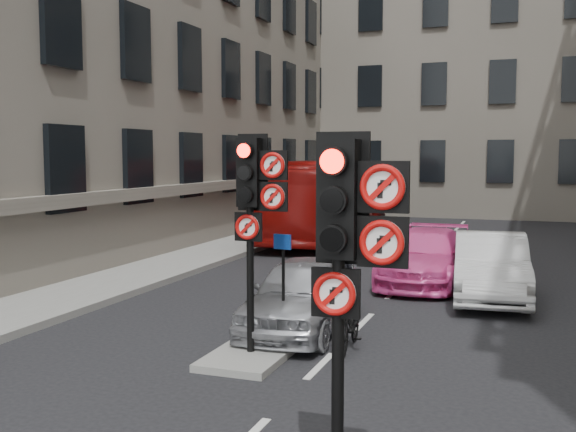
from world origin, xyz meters
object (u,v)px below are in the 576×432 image
Objects in this scene: bus_red at (328,200)px; motorcycle at (350,322)px; motorcyclist at (344,279)px; signal_near at (347,239)px; car_silver at (303,294)px; car_white at (490,266)px; car_pink at (425,257)px; signal_far at (255,195)px; info_sign at (283,272)px.

bus_red is 6.84× the size of motorcycle.
signal_near is at bearing 129.74° from motorcyclist.
motorcyclist reaches higher than car_silver.
car_white reaches higher than car_silver.
car_pink is at bearing -78.85° from motorcyclist.
car_pink is at bearing 94.66° from signal_near.
car_silver is at bearing 92.99° from motorcyclist.
signal_far reaches higher than motorcycle.
signal_near is at bearing -69.85° from car_silver.
bus_red is (-5.04, 8.19, 0.85)m from car_pink.
signal_near is at bearing -56.98° from signal_far.
motorcycle is (4.72, -14.73, -1.06)m from bus_red.
signal_far is 7.31m from car_white.
motorcycle is at bearing -91.48° from car_pink.
car_silver is (0.15, 2.01, -2.00)m from signal_far.
signal_far is 2.22× the size of motorcyclist.
info_sign is (-3.15, -5.45, 0.58)m from car_white.
motorcyclist is (4.01, -12.53, -0.74)m from bus_red.
car_silver is 2.20× the size of info_sign.
motorcyclist is (0.63, 3.23, -1.90)m from signal_far.
info_sign is at bearing -125.28° from car_white.
signal_far reaches higher than info_sign.
signal_far is 1.90× the size of info_sign.
car_silver is 14.23m from bus_red.
car_silver is at bearing -103.81° from car_pink.
motorcycle is (-1.27, 5.03, -2.09)m from signal_near.
motorcycle is at bearing -41.67° from car_silver.
signal_near is 1.00× the size of signal_far.
car_silver is 2.53× the size of motorcycle.
car_silver is 1.42m from info_sign.
signal_near is 2.22× the size of motorcyclist.
info_sign is at bearing -168.98° from motorcycle.
motorcyclist is (-2.74, -2.96, 0.05)m from car_white.
motorcycle is at bearing -116.75° from car_white.
bus_red is at bearing 123.01° from car_pink.
car_pink is (-1.71, 1.38, -0.06)m from car_white.
car_white is at bearing 65.12° from motorcycle.
bus_red is (-5.99, 19.76, -1.03)m from signal_near.
signal_near is 2.20× the size of motorcycle.
car_silver is at bearing 137.01° from motorcycle.
bus_red is at bearing 110.26° from info_sign.
car_pink is 4.46m from motorcyclist.
info_sign is (0.07, -1.27, 0.63)m from car_silver.
car_white is at bearing 66.76° from info_sign.
motorcyclist is at bearing 105.25° from signal_near.
motorcycle is at bearing 37.70° from signal_far.
signal_far is 0.78× the size of car_white.
info_sign is at bearing -78.22° from bus_red.
signal_near reaches higher than car_silver.
car_white is 6.32m from info_sign.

